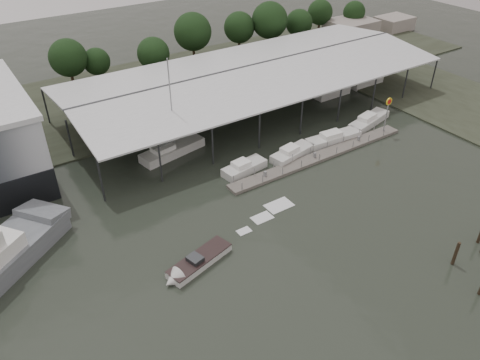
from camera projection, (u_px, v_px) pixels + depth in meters
ground at (275, 242)px, 47.80m from camera, size 200.00×200.00×0.00m
land_strip_far at (120, 99)px, 76.73m from camera, size 140.00×30.00×0.30m
land_strip_east at (460, 104)px, 75.33m from camera, size 20.00×60.00×0.30m
covered_boat_shed at (255, 69)px, 71.51m from camera, size 58.24×24.00×6.96m
floating_dock at (320, 156)px, 61.48m from camera, size 28.00×2.00×1.40m
shell_fuel_sign at (388, 109)px, 64.91m from camera, size 1.10×0.18×5.55m
distant_commercial_buildings at (365, 27)px, 104.74m from camera, size 22.00×8.00×4.00m
white_sailboat at (172, 150)px, 61.91m from camera, size 9.43×4.22×13.23m
speedboat_underway at (195, 264)px, 44.59m from camera, size 18.38×6.42×2.00m
moored_cruiser_0 at (244, 168)px, 58.42m from camera, size 6.13×2.92×1.70m
moored_cruiser_1 at (292, 153)px, 61.37m from camera, size 6.83×3.35×1.70m
moored_cruiser_2 at (333, 138)px, 64.76m from camera, size 8.39×2.89×1.70m
moored_cruiser_3 at (369, 120)px, 69.21m from camera, size 8.57×4.08×1.70m
horizon_tree_line at (227, 31)px, 88.25m from camera, size 68.35×10.23×10.53m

